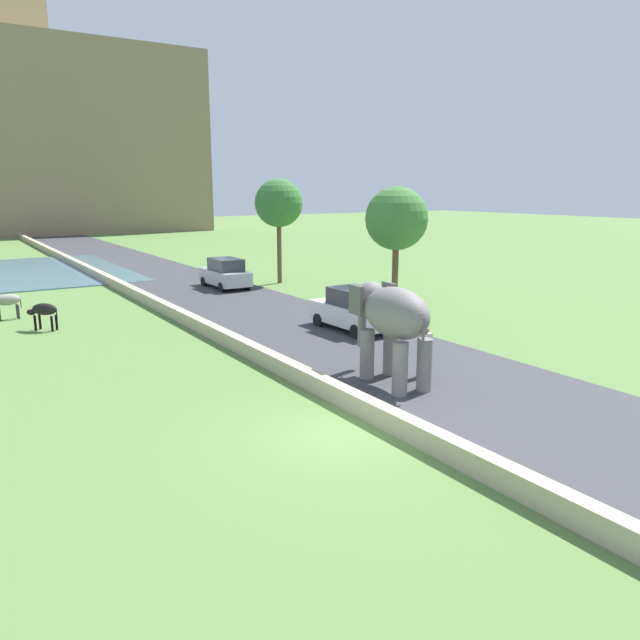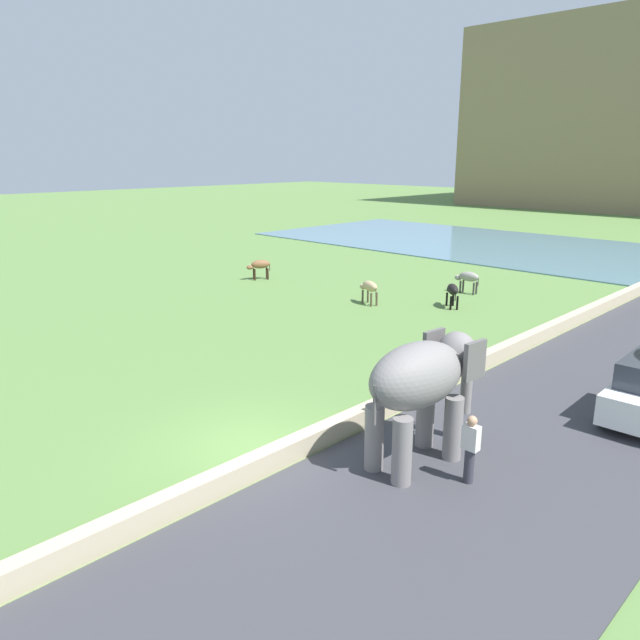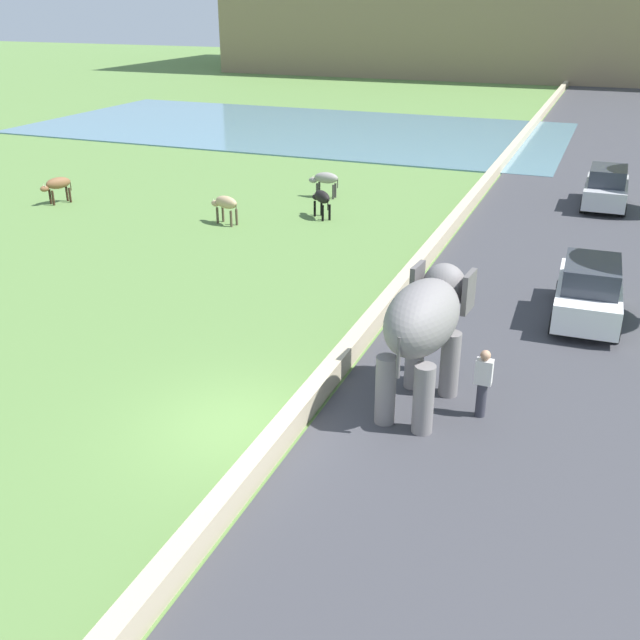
{
  "view_description": "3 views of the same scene",
  "coord_description": "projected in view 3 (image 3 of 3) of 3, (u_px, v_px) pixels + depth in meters",
  "views": [
    {
      "loc": [
        -7.75,
        -11.28,
        5.78
      ],
      "look_at": [
        2.18,
        4.23,
        1.77
      ],
      "focal_mm": 33.96,
      "sensor_mm": 36.0,
      "label": 1
    },
    {
      "loc": [
        10.66,
        -8.38,
        6.98
      ],
      "look_at": [
        -2.01,
        4.48,
        1.99
      ],
      "focal_mm": 33.54,
      "sensor_mm": 36.0,
      "label": 2
    },
    {
      "loc": [
        6.64,
        -11.89,
        8.43
      ],
      "look_at": [
        0.69,
        3.12,
        1.29
      ],
      "focal_mm": 41.4,
      "sensor_mm": 36.0,
      "label": 3
    }
  ],
  "objects": [
    {
      "name": "cow_black",
      "position": [
        322.0,
        198.0,
        30.06
      ],
      "size": [
        1.24,
        1.2,
        1.15
      ],
      "color": "black",
      "rests_on": "ground"
    },
    {
      "name": "road_surface",
      "position": [
        562.0,
        212.0,
        31.07
      ],
      "size": [
        7.0,
        120.0,
        0.06
      ],
      "primitive_type": "cube",
      "color": "#38383D",
      "rests_on": "ground"
    },
    {
      "name": "barrier_wall",
      "position": [
        463.0,
        210.0,
        30.55
      ],
      "size": [
        0.4,
        110.0,
        0.53
      ],
      "primitive_type": "cube",
      "color": "tan",
      "rests_on": "ground"
    },
    {
      "name": "ground_plane",
      "position": [
        236.0,
        425.0,
        15.76
      ],
      "size": [
        220.0,
        220.0,
        0.0
      ],
      "primitive_type": "plane",
      "color": "#567A3D"
    },
    {
      "name": "cow_tan",
      "position": [
        225.0,
        204.0,
        29.25
      ],
      "size": [
        1.42,
        0.75,
        1.15
      ],
      "color": "tan",
      "rests_on": "ground"
    },
    {
      "name": "lake",
      "position": [
        294.0,
        128.0,
        50.59
      ],
      "size": [
        36.0,
        18.0,
        0.08
      ],
      "primitive_type": "cube",
      "color": "slate",
      "rests_on": "ground"
    },
    {
      "name": "car_silver",
      "position": [
        606.0,
        188.0,
        31.4
      ],
      "size": [
        1.81,
        4.01,
        1.8
      ],
      "color": "#B7B7BC",
      "rests_on": "ground"
    },
    {
      "name": "cow_brown",
      "position": [
        57.0,
        185.0,
        32.17
      ],
      "size": [
        0.92,
        1.39,
        1.15
      ],
      "color": "brown",
      "rests_on": "ground"
    },
    {
      "name": "elephant",
      "position": [
        425.0,
        322.0,
        15.71
      ],
      "size": [
        1.64,
        3.53,
        2.99
      ],
      "color": "slate",
      "rests_on": "ground"
    },
    {
      "name": "cow_grey",
      "position": [
        325.0,
        179.0,
        33.13
      ],
      "size": [
        1.4,
        0.49,
        1.15
      ],
      "color": "gray",
      "rests_on": "ground"
    },
    {
      "name": "person_beside_elephant",
      "position": [
        483.0,
        382.0,
        15.68
      ],
      "size": [
        0.36,
        0.22,
        1.63
      ],
      "color": "#33333D",
      "rests_on": "ground"
    },
    {
      "name": "car_white",
      "position": [
        589.0,
        291.0,
        20.46
      ],
      "size": [
        1.88,
        4.05,
        1.8
      ],
      "color": "white",
      "rests_on": "ground"
    }
  ]
}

